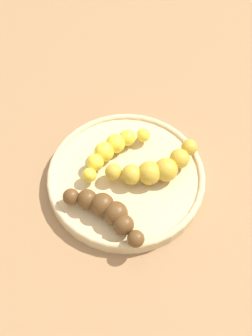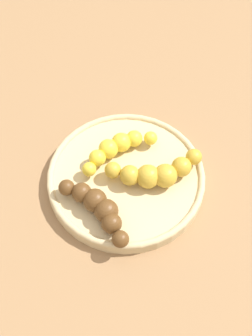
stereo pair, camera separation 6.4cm
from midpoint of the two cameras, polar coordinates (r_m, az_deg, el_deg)
The scene contains 5 objects.
ground_plane at distance 0.67m, azimuth 2.72°, elevation -2.00°, with size 2.40×2.40×0.00m, color #936D47.
fruit_bowl at distance 0.66m, azimuth 2.76°, elevation -1.45°, with size 0.23×0.23×0.02m.
banana_spotted at distance 0.64m, azimuth 6.75°, elevation -0.70°, with size 0.08×0.14×0.03m.
banana_yellow at distance 0.66m, azimuth 1.50°, elevation 2.43°, with size 0.10×0.10×0.03m.
banana_overripe at distance 0.60m, azimuth -0.59°, elevation -5.38°, with size 0.08×0.11×0.03m.
Camera 2 is at (0.34, 0.08, 0.57)m, focal length 47.16 mm.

